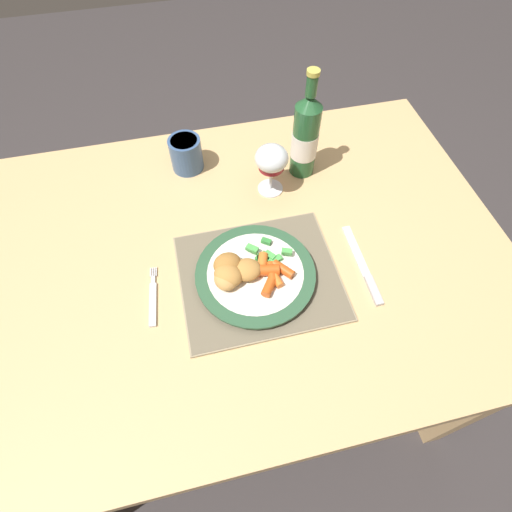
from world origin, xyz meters
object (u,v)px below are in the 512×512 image
bottle (305,137)px  drinking_cup (186,153)px  fork (153,300)px  wine_glass (271,160)px  dining_table (243,273)px  table_knife (365,271)px  dinner_plate (255,274)px

bottle → drinking_cup: bottle is taller
fork → wine_glass: (0.31, 0.25, 0.09)m
dining_table → table_knife: size_ratio=5.75×
bottle → table_knife: bearing=-82.4°
bottle → drinking_cup: size_ratio=3.16×
drinking_cup → dining_table: bearing=-74.4°
bottle → drinking_cup: bearing=164.6°
table_knife → drinking_cup: (-0.33, 0.41, 0.04)m
fork → wine_glass: wine_glass is taller
fork → bottle: 0.52m
dinner_plate → wine_glass: (0.10, 0.25, 0.08)m
fork → wine_glass: size_ratio=1.06×
dining_table → wine_glass: (0.11, 0.17, 0.19)m
dining_table → fork: 0.24m
fork → table_knife: table_knife is taller
table_knife → fork: bearing=176.0°
fork → bottle: bearing=36.1°
dining_table → dinner_plate: (0.01, -0.08, 0.11)m
drinking_cup → dinner_plate: bearing=-75.9°
dinner_plate → wine_glass: wine_glass is taller
dinner_plate → fork: dinner_plate is taller
dining_table → wine_glass: size_ratio=9.16×
drinking_cup → table_knife: bearing=-51.2°
dinner_plate → table_knife: bearing=-8.7°
bottle → drinking_cup: 0.30m
wine_glass → table_knife: bearing=-63.8°
dinner_plate → drinking_cup: size_ratio=2.91×
dinner_plate → bottle: 0.36m
wine_glass → drinking_cup: size_ratio=1.51×
table_knife → bottle: size_ratio=0.76×
drinking_cup → bottle: bearing=-15.4°
dinner_plate → drinking_cup: drinking_cup is taller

